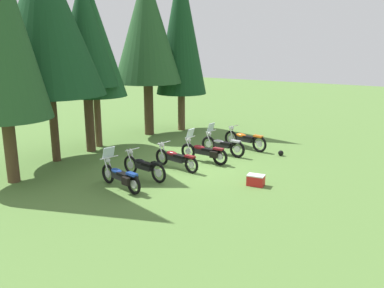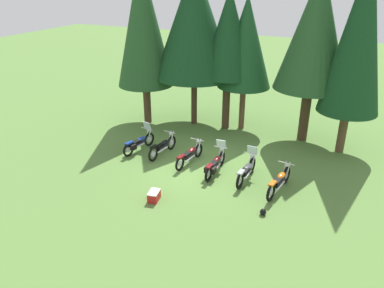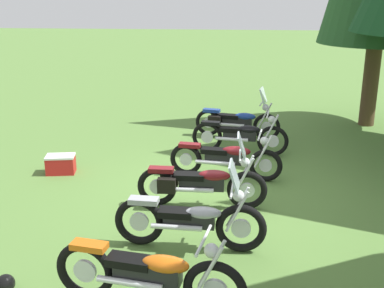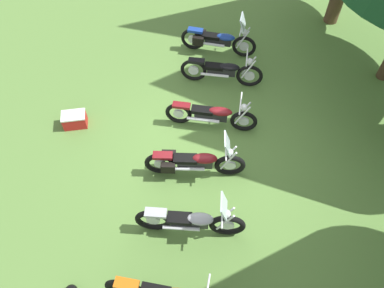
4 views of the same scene
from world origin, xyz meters
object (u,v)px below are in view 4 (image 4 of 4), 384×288
motorcycle_4 (191,221)px  picnic_cooler (75,120)px  motorcycle_0 (217,40)px  motorcycle_2 (212,115)px  motorcycle_1 (222,71)px  motorcycle_3 (194,162)px

motorcycle_4 → picnic_cooler: bearing=139.6°
motorcycle_0 → motorcycle_2: size_ratio=0.96×
motorcycle_4 → picnic_cooler: 4.18m
motorcycle_0 → motorcycle_1: bearing=-73.9°
motorcycle_2 → motorcycle_1: bearing=87.2°
motorcycle_2 → motorcycle_3: bearing=-98.7°
motorcycle_4 → motorcycle_3: bearing=91.9°
motorcycle_2 → motorcycle_3: (1.43, -0.42, 0.02)m
motorcycle_2 → motorcycle_4: 2.92m
motorcycle_3 → motorcycle_4: (1.45, -0.02, 0.00)m
motorcycle_1 → picnic_cooler: size_ratio=3.49×
motorcycle_0 → picnic_cooler: bearing=-130.1°
motorcycle_0 → motorcycle_3: size_ratio=0.96×
motorcycle_2 → motorcycle_3: size_ratio=1.00×
motorcycle_4 → picnic_cooler: size_ratio=3.52×
motorcycle_1 → motorcycle_4: bearing=-92.2°
motorcycle_3 → picnic_cooler: (-1.40, -3.06, -0.27)m
motorcycle_1 → motorcycle_3: 3.10m
motorcycle_0 → picnic_cooler: motorcycle_0 is taller
motorcycle_0 → motorcycle_2: (2.89, -0.18, -0.02)m
motorcycle_1 → motorcycle_3: size_ratio=0.98×
motorcycle_0 → motorcycle_2: motorcycle_0 is taller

